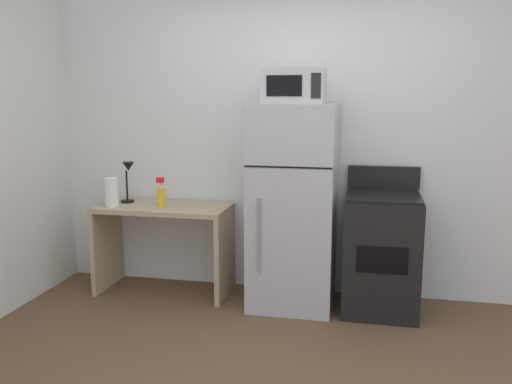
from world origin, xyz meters
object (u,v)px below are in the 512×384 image
at_px(refrigerator, 293,207).
at_px(paper_towel_roll, 112,192).
at_px(desk_lamp, 128,175).
at_px(microwave, 294,86).
at_px(spray_bottle, 161,195).
at_px(desk, 164,232).
at_px(oven_range, 381,252).

bearing_deg(refrigerator, paper_towel_roll, -177.10).
distance_m(desk_lamp, microwave, 1.62).
distance_m(desk_lamp, paper_towel_roll, 0.23).
relative_size(spray_bottle, refrigerator, 0.16).
bearing_deg(spray_bottle, refrigerator, 0.75).
relative_size(spray_bottle, paper_towel_roll, 1.04).
bearing_deg(refrigerator, desk, 177.48).
height_order(paper_towel_roll, microwave, microwave).
relative_size(desk, paper_towel_roll, 4.61).
bearing_deg(desk, microwave, -3.61).
distance_m(desk, spray_bottle, 0.34).
bearing_deg(desk, paper_towel_roll, -162.67).
bearing_deg(desk, refrigerator, -2.52).
xyz_separation_m(spray_bottle, refrigerator, (1.10, 0.01, -0.05)).
xyz_separation_m(paper_towel_roll, microwave, (1.51, 0.06, 0.86)).
height_order(desk_lamp, paper_towel_roll, desk_lamp).
height_order(desk, microwave, microwave).
xyz_separation_m(refrigerator, oven_range, (0.69, 0.01, -0.33)).
xyz_separation_m(desk, spray_bottle, (0.01, -0.06, 0.33)).
bearing_deg(microwave, desk, 176.39).
relative_size(desk_lamp, refrigerator, 0.22).
xyz_separation_m(desk, oven_range, (1.80, -0.03, -0.05)).
xyz_separation_m(desk, microwave, (1.11, -0.07, 1.21)).
bearing_deg(paper_towel_roll, refrigerator, 2.90).
relative_size(desk, refrigerator, 0.69).
bearing_deg(paper_towel_roll, spray_bottle, 8.59).
distance_m(refrigerator, oven_range, 0.77).
distance_m(desk_lamp, oven_range, 2.19).
bearing_deg(microwave, spray_bottle, 179.65).
bearing_deg(desk_lamp, desk, -9.01).
xyz_separation_m(desk_lamp, refrigerator, (1.44, -0.10, -0.19)).
bearing_deg(desk_lamp, refrigerator, -4.03).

